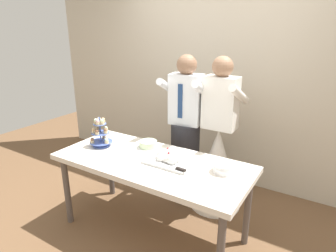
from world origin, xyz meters
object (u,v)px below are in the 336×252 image
main_cake_tray (170,158)px  plate_stack (224,168)px  round_cake (148,145)px  dessert_table (152,168)px  cupcake_stand (100,134)px  person_bride (217,158)px  person_groom (185,138)px

main_cake_tray → plate_stack: (0.48, 0.08, -0.01)m
plate_stack → round_cake: (-0.84, 0.09, -0.00)m
dessert_table → main_cake_tray: main_cake_tray is taller
cupcake_stand → round_cake: (0.44, 0.21, -0.10)m
person_bride → main_cake_tray: bearing=-103.5°
dessert_table → person_bride: (0.33, 0.76, -0.12)m
round_cake → person_bride: size_ratio=0.14×
main_cake_tray → round_cake: size_ratio=1.81×
round_cake → main_cake_tray: bearing=-25.2°
dessert_table → person_groom: person_groom is taller
round_cake → cupcake_stand: bearing=-154.6°
main_cake_tray → person_groom: (-0.20, 0.66, -0.07)m
dessert_table → plate_stack: size_ratio=9.39×
cupcake_stand → main_cake_tray: bearing=2.9°
cupcake_stand → round_cake: cupcake_stand is taller
plate_stack → person_groom: bearing=139.6°
cupcake_stand → main_cake_tray: cupcake_stand is taller
main_cake_tray → person_bride: 0.77m
round_cake → person_bride: bearing=45.9°
cupcake_stand → person_bride: person_bride is taller
dessert_table → person_groom: size_ratio=1.08×
main_cake_tray → plate_stack: 0.49m
dessert_table → main_cake_tray: (0.16, 0.05, 0.12)m
round_cake → person_groom: (0.15, 0.49, -0.06)m
person_groom → cupcake_stand: bearing=-130.1°
dessert_table → round_cake: round_cake is taller
main_cake_tray → person_bride: person_bride is taller
plate_stack → round_cake: size_ratio=0.80×
cupcake_stand → plate_stack: cupcake_stand is taller
person_groom → main_cake_tray: bearing=-73.0°
main_cake_tray → dessert_table: bearing=-163.0°
plate_stack → person_bride: size_ratio=0.12×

